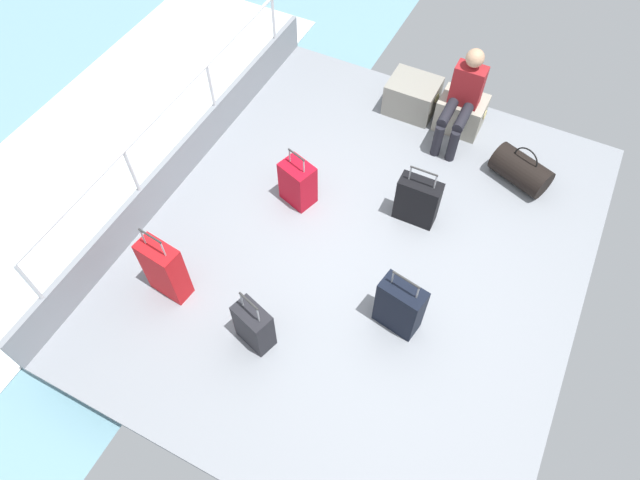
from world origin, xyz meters
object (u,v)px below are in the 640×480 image
Objects in this scene: cargo_crate_1 at (461,113)px; suitcase_1 at (417,201)px; cargo_crate_0 at (412,96)px; duffel_bag at (521,170)px; passenger_seated at (463,97)px; suitcase_2 at (254,326)px; suitcase_0 at (400,306)px; suitcase_4 at (165,270)px; suitcase_3 at (298,183)px.

cargo_crate_1 is 0.76× the size of suitcase_1.
cargo_crate_0 is 0.87× the size of duffel_bag.
passenger_seated reaches higher than suitcase_2.
suitcase_0 reaches higher than cargo_crate_1.
suitcase_2 is (-0.75, -3.32, -0.34)m from passenger_seated.
suitcase_4 is at bearing -132.33° from duffel_bag.
suitcase_1 is at bearing 46.43° from suitcase_4.
suitcase_4 is 1.27× the size of duffel_bag.
suitcase_1 reaches higher than duffel_bag.
duffel_bag is at bearing 32.98° from suitcase_3.
cargo_crate_1 is at bearing -1.55° from cargo_crate_0.
suitcase_2 is at bearing -4.86° from suitcase_4.
suitcase_4 is at bearing -118.53° from passenger_seated.
cargo_crate_0 is 0.79× the size of suitcase_0.
cargo_crate_1 is at bearing 90.00° from passenger_seated.
suitcase_4 is (-1.79, -1.89, 0.07)m from suitcase_1.
passenger_seated is 2.62m from suitcase_0.
passenger_seated is 1.39m from suitcase_1.
duffel_bag is at bearing -19.97° from cargo_crate_0.
passenger_seated is 1.24× the size of suitcase_4.
suitcase_4 is at bearing -162.67° from suitcase_0.
passenger_seated is 3.42m from suitcase_2.
cargo_crate_0 is at bearing 87.85° from suitcase_2.
suitcase_3 is at bearing -122.43° from cargo_crate_1.
cargo_crate_1 is 0.63× the size of suitcase_4.
suitcase_4 is at bearing 175.14° from suitcase_2.
passenger_seated is 1.57× the size of duffel_bag.
suitcase_0 is 1.32m from suitcase_2.
suitcase_0 is at bearing -30.59° from suitcase_3.
suitcase_1 reaches higher than suitcase_3.
suitcase_4 is (-1.14, -3.44, 0.14)m from cargo_crate_0.
suitcase_0 reaches higher than suitcase_3.
cargo_crate_1 is at bearing 77.90° from suitcase_2.
cargo_crate_0 is 0.69× the size of suitcase_4.
suitcase_1 is 1.32m from duffel_bag.
cargo_crate_1 is 2.79m from suitcase_0.
suitcase_3 is at bearing -164.86° from suitcase_1.
passenger_seated reaches higher than suitcase_0.
suitcase_1 is 1.05× the size of duffel_bag.
suitcase_3 is (-1.19, -1.87, 0.05)m from cargo_crate_1.
cargo_crate_1 is 0.78× the size of suitcase_2.
cargo_crate_1 is 2.21m from suitcase_3.
suitcase_4 is 3.92m from duffel_bag.
passenger_seated is at bearing -18.19° from cargo_crate_0.
cargo_crate_0 is 0.56× the size of passenger_seated.
suitcase_3 is (-1.19, -1.68, -0.33)m from passenger_seated.
passenger_seated is at bearing 77.24° from suitcase_2.
passenger_seated is at bearing 91.50° from suitcase_1.
suitcase_3 reaches higher than cargo_crate_1.
cargo_crate_1 is 0.43m from passenger_seated.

